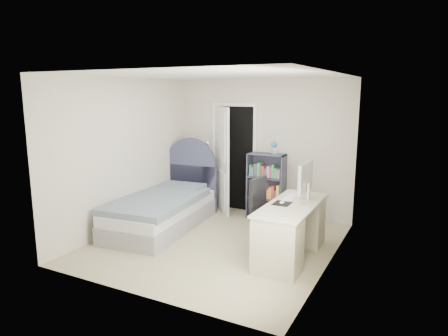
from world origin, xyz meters
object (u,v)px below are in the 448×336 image
at_px(bed, 165,208).
at_px(bookcase, 266,189).
at_px(office_chair, 265,210).
at_px(nightstand, 204,189).
at_px(desk, 292,228).
at_px(floor_lamp, 207,182).

height_order(bed, bookcase, bookcase).
bearing_deg(bookcase, office_chair, -69.36).
bearing_deg(bed, nightstand, 88.98).
relative_size(bookcase, desk, 0.90).
bearing_deg(bookcase, desk, -56.85).
distance_m(bed, office_chair, 1.89).
relative_size(desk, office_chair, 1.52).
height_order(floor_lamp, office_chair, floor_lamp).
bearing_deg(floor_lamp, desk, -32.94).
bearing_deg(desk, bed, 173.44).
distance_m(desk, office_chair, 0.52).
bearing_deg(office_chair, bookcase, 110.64).
relative_size(floor_lamp, bookcase, 0.96).
bearing_deg(desk, bookcase, 123.15).
height_order(nightstand, floor_lamp, floor_lamp).
xyz_separation_m(bed, office_chair, (1.87, -0.10, 0.25)).
bearing_deg(bed, bookcase, 40.15).
relative_size(bookcase, office_chair, 1.37).
bearing_deg(nightstand, bed, -91.02).
bearing_deg(floor_lamp, office_chair, -35.94).
bearing_deg(bookcase, bed, -139.85).
bearing_deg(nightstand, desk, -34.40).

